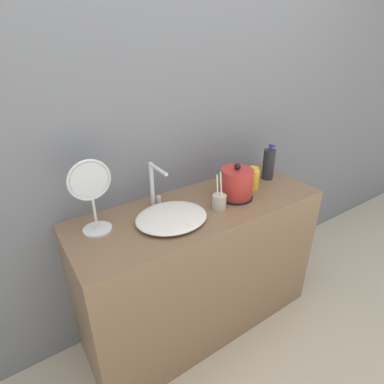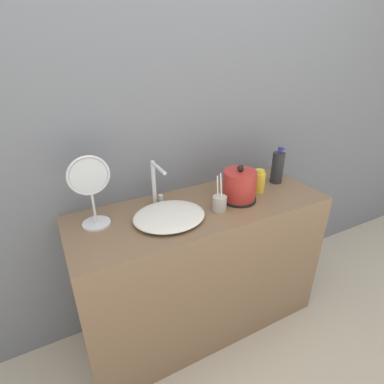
{
  "view_description": "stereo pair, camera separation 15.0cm",
  "coord_description": "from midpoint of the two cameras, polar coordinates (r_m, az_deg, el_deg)",
  "views": [
    {
      "loc": [
        -0.81,
        -0.86,
        1.59
      ],
      "look_at": [
        -0.06,
        0.25,
        0.92
      ],
      "focal_mm": 28.0,
      "sensor_mm": 36.0,
      "label": 1
    },
    {
      "loc": [
        -0.68,
        -0.94,
        1.59
      ],
      "look_at": [
        -0.06,
        0.25,
        0.92
      ],
      "focal_mm": 28.0,
      "sensor_mm": 36.0,
      "label": 2
    }
  ],
  "objects": [
    {
      "name": "ground_plane",
      "position": [
        1.97,
        3.81,
        -27.38
      ],
      "size": [
        12.0,
        12.0,
        0.0
      ],
      "primitive_type": "plane",
      "color": "#BCB29E"
    },
    {
      "name": "wall_back",
      "position": [
        1.63,
        -6.42,
        16.02
      ],
      "size": [
        6.0,
        0.04,
        2.6
      ],
      "color": "slate",
      "rests_on": "ground_plane"
    },
    {
      "name": "vanity_counter",
      "position": [
        1.81,
        -0.78,
        -14.28
      ],
      "size": [
        1.38,
        0.5,
        0.82
      ],
      "color": "brown",
      "rests_on": "ground_plane"
    },
    {
      "name": "sink_basin",
      "position": [
        1.45,
        -6.89,
        -4.84
      ],
      "size": [
        0.35,
        0.31,
        0.04
      ],
      "color": "silver",
      "rests_on": "vanity_counter"
    },
    {
      "name": "faucet",
      "position": [
        1.53,
        -9.96,
        1.72
      ],
      "size": [
        0.06,
        0.17,
        0.24
      ],
      "color": "silver",
      "rests_on": "vanity_counter"
    },
    {
      "name": "electric_kettle",
      "position": [
        1.63,
        5.82,
        1.33
      ],
      "size": [
        0.19,
        0.19,
        0.2
      ],
      "color": "black",
      "rests_on": "vanity_counter"
    },
    {
      "name": "toothbrush_cup",
      "position": [
        1.53,
        2.44,
        -1.86
      ],
      "size": [
        0.07,
        0.07,
        0.21
      ],
      "color": "#B7B2A8",
      "rests_on": "vanity_counter"
    },
    {
      "name": "lotion_bottle",
      "position": [
        1.9,
        12.22,
        5.16
      ],
      "size": [
        0.07,
        0.07,
        0.22
      ],
      "color": "#28282D",
      "rests_on": "vanity_counter"
    },
    {
      "name": "shampoo_bottle",
      "position": [
        1.76,
        9.15,
        2.51
      ],
      "size": [
        0.07,
        0.07,
        0.13
      ],
      "color": "gold",
      "rests_on": "vanity_counter"
    },
    {
      "name": "vanity_mirror",
      "position": [
        1.38,
        -21.55,
        -0.4
      ],
      "size": [
        0.19,
        0.13,
        0.34
      ],
      "color": "silver",
      "rests_on": "vanity_counter"
    }
  ]
}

